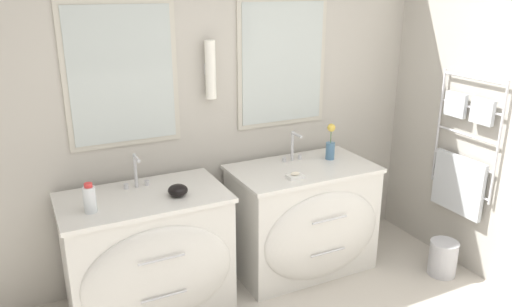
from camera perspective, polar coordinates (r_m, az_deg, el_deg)
name	(u,v)px	position (r m, az deg, el deg)	size (l,w,h in m)	color
wall_back	(224,101)	(3.72, -3.71, 5.99)	(4.85, 0.16, 2.60)	#B2ADA3
wall_right	(503,111)	(3.90, 26.35, 4.37)	(0.13, 3.87, 2.60)	#B2ADA3
vanity_left	(149,255)	(3.45, -12.14, -11.25)	(1.07, 0.69, 0.84)	silver
vanity_right	(304,219)	(3.87, 5.54, -7.46)	(1.07, 0.69, 0.84)	silver
faucet_left	(136,171)	(3.40, -13.55, -1.99)	(0.17, 0.14, 0.23)	silver
faucet_right	(293,147)	(3.82, 4.30, 0.80)	(0.17, 0.14, 0.23)	silver
toiletry_bottle	(90,199)	(3.13, -18.47, -4.92)	(0.08, 0.08, 0.18)	silver
amenity_bowl	(178,190)	(3.25, -8.92, -4.17)	(0.13, 0.13, 0.08)	black
flower_vase	(330,145)	(3.90, 8.51, 1.02)	(0.07, 0.07, 0.29)	teal
soap_dish	(295,176)	(3.52, 4.49, -2.56)	(0.11, 0.08, 0.04)	white
waste_bin	(443,257)	(4.17, 20.59, -11.05)	(0.22, 0.22, 0.27)	#B7B7BC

